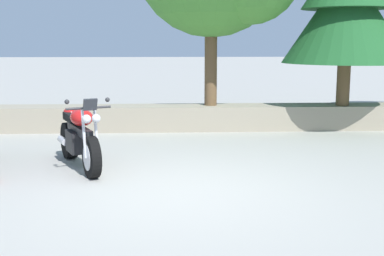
# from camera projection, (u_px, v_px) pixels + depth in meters

# --- Properties ---
(ground_plane) EXTENTS (120.00, 120.00, 0.00)m
(ground_plane) POSITION_uv_depth(u_px,v_px,m) (178.00, 191.00, 6.79)
(ground_plane) COLOR #A3A099
(stone_wall) EXTENTS (36.00, 0.80, 0.55)m
(stone_wall) POSITION_uv_depth(u_px,v_px,m) (174.00, 118.00, 11.47)
(stone_wall) COLOR gray
(stone_wall) RESTS_ON ground
(motorcycle_red_centre) EXTENTS (1.06, 1.95, 1.18)m
(motorcycle_red_centre) POSITION_uv_depth(u_px,v_px,m) (79.00, 138.00, 7.97)
(motorcycle_red_centre) COLOR black
(motorcycle_red_centre) RESTS_ON ground
(pine_tree_mid_right) EXTENTS (2.79, 2.79, 3.69)m
(pine_tree_mid_right) POSITION_uv_depth(u_px,v_px,m) (347.00, 3.00, 11.07)
(pine_tree_mid_right) COLOR brown
(pine_tree_mid_right) RESTS_ON stone_wall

